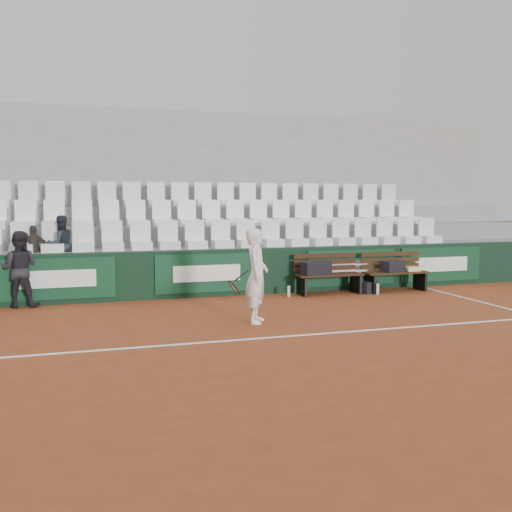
# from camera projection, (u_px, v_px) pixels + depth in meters

# --- Properties ---
(ground) EXTENTS (80.00, 80.00, 0.00)m
(ground) POSITION_uv_depth(u_px,v_px,m) (274.00, 337.00, 8.60)
(ground) COLOR brown
(ground) RESTS_ON ground
(court_baseline) EXTENTS (18.00, 0.06, 0.01)m
(court_baseline) POSITION_uv_depth(u_px,v_px,m) (274.00, 337.00, 8.60)
(court_baseline) COLOR white
(court_baseline) RESTS_ON ground
(back_barrier) EXTENTS (18.00, 0.34, 1.00)m
(back_barrier) POSITION_uv_depth(u_px,v_px,m) (217.00, 273.00, 12.36)
(back_barrier) COLOR black
(back_barrier) RESTS_ON ground
(grandstand_tier_front) EXTENTS (18.00, 0.95, 1.00)m
(grandstand_tier_front) POSITION_uv_depth(u_px,v_px,m) (208.00, 269.00, 12.95)
(grandstand_tier_front) COLOR gray
(grandstand_tier_front) RESTS_ON ground
(grandstand_tier_mid) EXTENTS (18.00, 0.95, 1.45)m
(grandstand_tier_mid) POSITION_uv_depth(u_px,v_px,m) (200.00, 256.00, 13.83)
(grandstand_tier_mid) COLOR gray
(grandstand_tier_mid) RESTS_ON ground
(grandstand_tier_back) EXTENTS (18.00, 0.95, 1.90)m
(grandstand_tier_back) POSITION_uv_depth(u_px,v_px,m) (192.00, 244.00, 14.71)
(grandstand_tier_back) COLOR gray
(grandstand_tier_back) RESTS_ON ground
(grandstand_rear_wall) EXTENTS (18.00, 0.30, 4.40)m
(grandstand_rear_wall) POSITION_uv_depth(u_px,v_px,m) (187.00, 195.00, 15.18)
(grandstand_rear_wall) COLOR #999996
(grandstand_rear_wall) RESTS_ON ground
(seat_row_front) EXTENTS (11.90, 0.44, 0.63)m
(seat_row_front) POSITION_uv_depth(u_px,v_px,m) (209.00, 234.00, 12.70)
(seat_row_front) COLOR white
(seat_row_front) RESTS_ON grandstand_tier_front
(seat_row_mid) EXTENTS (11.90, 0.44, 0.63)m
(seat_row_mid) POSITION_uv_depth(u_px,v_px,m) (201.00, 213.00, 13.56)
(seat_row_mid) COLOR white
(seat_row_mid) RESTS_ON grandstand_tier_mid
(seat_row_back) EXTENTS (11.90, 0.44, 0.63)m
(seat_row_back) POSITION_uv_depth(u_px,v_px,m) (193.00, 194.00, 14.42)
(seat_row_back) COLOR silver
(seat_row_back) RESTS_ON grandstand_tier_back
(bench_left) EXTENTS (1.50, 0.56, 0.45)m
(bench_left) POSITION_uv_depth(u_px,v_px,m) (329.00, 284.00, 12.57)
(bench_left) COLOR #351C10
(bench_left) RESTS_ON ground
(bench_right) EXTENTS (1.50, 0.56, 0.45)m
(bench_right) POSITION_uv_depth(u_px,v_px,m) (395.00, 281.00, 12.97)
(bench_right) COLOR #352110
(bench_right) RESTS_ON ground
(sports_bag_left) EXTENTS (0.71, 0.42, 0.28)m
(sports_bag_left) POSITION_uv_depth(u_px,v_px,m) (316.00, 268.00, 12.40)
(sports_bag_left) COLOR black
(sports_bag_left) RESTS_ON bench_left
(sports_bag_right) EXTENTS (0.59, 0.41, 0.25)m
(sports_bag_right) POSITION_uv_depth(u_px,v_px,m) (393.00, 266.00, 12.90)
(sports_bag_right) COLOR black
(sports_bag_right) RESTS_ON bench_right
(towel) EXTENTS (0.34, 0.25, 0.09)m
(towel) POSITION_uv_depth(u_px,v_px,m) (412.00, 269.00, 13.07)
(towel) COLOR beige
(towel) RESTS_ON bench_right
(sports_bag_ground) EXTENTS (0.49, 0.40, 0.25)m
(sports_bag_ground) POSITION_uv_depth(u_px,v_px,m) (368.00, 287.00, 12.73)
(sports_bag_ground) COLOR black
(sports_bag_ground) RESTS_ON ground
(water_bottle_near) EXTENTS (0.07, 0.07, 0.24)m
(water_bottle_near) POSITION_uv_depth(u_px,v_px,m) (289.00, 291.00, 12.22)
(water_bottle_near) COLOR silver
(water_bottle_near) RESTS_ON ground
(water_bottle_far) EXTENTS (0.07, 0.07, 0.24)m
(water_bottle_far) POSITION_uv_depth(u_px,v_px,m) (378.00, 289.00, 12.52)
(water_bottle_far) COLOR silver
(water_bottle_far) RESTS_ON ground
(tennis_player) EXTENTS (0.79, 0.69, 1.59)m
(tennis_player) POSITION_uv_depth(u_px,v_px,m) (257.00, 276.00, 9.59)
(tennis_player) COLOR white
(tennis_player) RESTS_ON ground
(ball_kid) EXTENTS (0.81, 0.68, 1.48)m
(ball_kid) POSITION_uv_depth(u_px,v_px,m) (19.00, 269.00, 10.98)
(ball_kid) COLOR black
(ball_kid) RESTS_ON ground
(spectator_b) EXTENTS (0.61, 0.31, 1.01)m
(spectator_b) POSITION_uv_depth(u_px,v_px,m) (34.00, 228.00, 11.65)
(spectator_b) COLOR #332E29
(spectator_b) RESTS_ON grandstand_tier_front
(spectator_c) EXTENTS (0.72, 0.65, 1.20)m
(spectator_c) POSITION_uv_depth(u_px,v_px,m) (60.00, 223.00, 11.79)
(spectator_c) COLOR #1D232C
(spectator_c) RESTS_ON grandstand_tier_front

